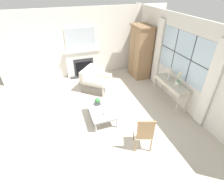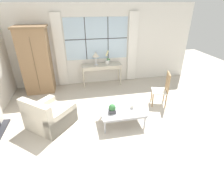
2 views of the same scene
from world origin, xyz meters
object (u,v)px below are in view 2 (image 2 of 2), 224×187
pillar_candle (132,107)px  console_table (102,67)px  armoire (36,61)px  potted_orchid (107,59)px  potted_plant_small (112,109)px  armchair_upholstered (50,116)px  table_lamp (96,55)px  coffee_table (122,112)px  side_chair_wooden (163,87)px

pillar_candle → console_table: bearing=99.3°
armoire → potted_orchid: 2.40m
armoire → potted_plant_small: bearing=-50.2°
armoire → potted_plant_small: 3.24m
potted_plant_small → armchair_upholstered: bearing=168.2°
potted_plant_small → table_lamp: bearing=91.4°
console_table → pillar_candle: console_table is taller
coffee_table → potted_plant_small: size_ratio=4.69×
armoire → pillar_candle: 3.55m
potted_plant_small → potted_orchid: bearing=82.1°
side_chair_wooden → pillar_candle: 1.33m
armoire → side_chair_wooden: size_ratio=2.13×
console_table → armoire: bearing=-177.8°
console_table → armchair_upholstered: (-1.67, -2.21, -0.43)m
potted_orchid → coffee_table: bearing=-92.0°
console_table → coffee_table: 2.51m
armoire → armchair_upholstered: (0.50, -2.12, -0.83)m
potted_plant_small → pillar_candle: (0.54, 0.09, -0.07)m
table_lamp → potted_orchid: bearing=5.9°
armoire → table_lamp: 1.98m
table_lamp → armchair_upholstered: size_ratio=0.36×
coffee_table → side_chair_wooden: bearing=25.1°
armoire → side_chair_wooden: bearing=-24.8°
pillar_candle → side_chair_wooden: bearing=28.4°
table_lamp → pillar_candle: bearing=-76.2°
armoire → coffee_table: size_ratio=1.98×
table_lamp → pillar_candle: (0.60, -2.45, -0.72)m
table_lamp → side_chair_wooden: bearing=-45.9°
console_table → potted_plant_small: size_ratio=6.18×
armoire → table_lamp: armoire is taller
table_lamp → side_chair_wooden: (1.76, -1.82, -0.58)m
armchair_upholstered → coffee_table: 1.83m
table_lamp → potted_plant_small: (0.06, -2.54, -0.65)m
pillar_candle → armoire: bearing=137.5°
coffee_table → potted_orchid: bearing=88.0°
armchair_upholstered → pillar_candle: bearing=-6.4°
potted_orchid → coffee_table: size_ratio=0.45×
console_table → potted_plant_small: (-0.14, -2.53, -0.20)m
armchair_upholstered → coffee_table: (1.80, -0.28, 0.08)m
side_chair_wooden → coffee_table: 1.59m
potted_orchid → side_chair_wooden: (1.34, -1.86, -0.39)m
side_chair_wooden → potted_plant_small: size_ratio=4.37×
console_table → coffee_table: bearing=-86.9°
potted_orchid → pillar_candle: 2.55m
armoire → coffee_table: bearing=-46.1°
table_lamp → potted_orchid: 0.46m
coffee_table → armchair_upholstered: bearing=171.3°
armchair_upholstered → coffee_table: armchair_upholstered is taller
coffee_table → pillar_candle: size_ratio=9.09×
potted_plant_small → coffee_table: bearing=9.7°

